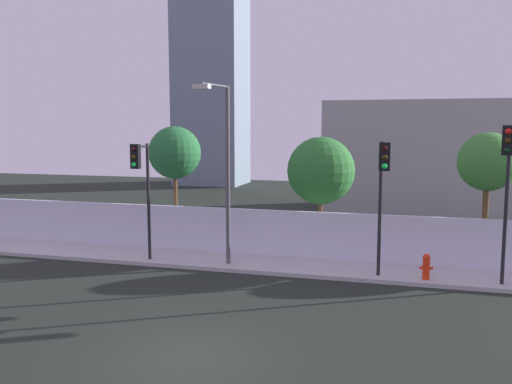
{
  "coord_description": "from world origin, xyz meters",
  "views": [
    {
      "loc": [
        4.58,
        -10.72,
        5.21
      ],
      "look_at": [
        -0.16,
        6.5,
        3.03
      ],
      "focal_mm": 37.24,
      "sensor_mm": 36.0,
      "label": 1
    }
  ],
  "objects": [
    {
      "name": "ground_plane",
      "position": [
        0.0,
        0.0,
        0.0
      ],
      "size": [
        80.0,
        80.0,
        0.0
      ],
      "primitive_type": "plane",
      "color": "black"
    },
    {
      "name": "sidewalk",
      "position": [
        0.0,
        8.2,
        0.07
      ],
      "size": [
        36.0,
        2.4,
        0.15
      ],
      "primitive_type": "cube",
      "color": "#B5B5B5",
      "rests_on": "ground"
    },
    {
      "name": "perimeter_wall",
      "position": [
        0.0,
        9.49,
        1.05
      ],
      "size": [
        36.0,
        0.18,
        1.8
      ],
      "primitive_type": "cube",
      "color": "silver",
      "rests_on": "sidewalk"
    },
    {
      "name": "traffic_light_left",
      "position": [
        -4.75,
        7.09,
        3.4
      ],
      "size": [
        0.35,
        1.08,
        4.46
      ],
      "color": "black",
      "rests_on": "sidewalk"
    },
    {
      "name": "traffic_light_center",
      "position": [
        3.99,
        6.95,
        3.5
      ],
      "size": [
        0.37,
        1.35,
        4.59
      ],
      "color": "black",
      "rests_on": "sidewalk"
    },
    {
      "name": "traffic_light_right",
      "position": [
        7.73,
        7.08,
        3.85
      ],
      "size": [
        0.46,
        1.16,
        5.12
      ],
      "color": "black",
      "rests_on": "sidewalk"
    },
    {
      "name": "street_lamp_curbside",
      "position": [
        -1.63,
        7.48,
        4.05
      ],
      "size": [
        0.71,
        1.99,
        6.56
      ],
      "color": "#4C4C51",
      "rests_on": "sidewalk"
    },
    {
      "name": "fire_hydrant",
      "position": [
        5.48,
        7.47,
        0.62
      ],
      "size": [
        0.44,
        0.26,
        0.87
      ],
      "color": "red",
      "rests_on": "sidewalk"
    },
    {
      "name": "roadside_tree_leftmost",
      "position": [
        -5.15,
        11.04,
        4.08
      ],
      "size": [
        2.33,
        2.33,
        5.27
      ],
      "color": "brown",
      "rests_on": "ground"
    },
    {
      "name": "roadside_tree_midleft",
      "position": [
        1.37,
        11.04,
        3.43
      ],
      "size": [
        2.79,
        2.79,
        4.84
      ],
      "color": "brown",
      "rests_on": "ground"
    },
    {
      "name": "roadside_tree_midright",
      "position": [
        7.74,
        11.04,
        3.88
      ],
      "size": [
        2.24,
        2.24,
        5.03
      ],
      "color": "brown",
      "rests_on": "ground"
    },
    {
      "name": "low_building_distant",
      "position": [
        5.39,
        23.49,
        3.39
      ],
      "size": [
        10.83,
        6.0,
        6.77
      ],
      "primitive_type": "cube",
      "color": "#979797",
      "rests_on": "ground"
    },
    {
      "name": "tower_on_skyline",
      "position": [
        -12.37,
        35.49,
        11.51
      ],
      "size": [
        5.99,
        5.0,
        23.02
      ],
      "primitive_type": "cube",
      "color": "slate",
      "rests_on": "ground"
    }
  ]
}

